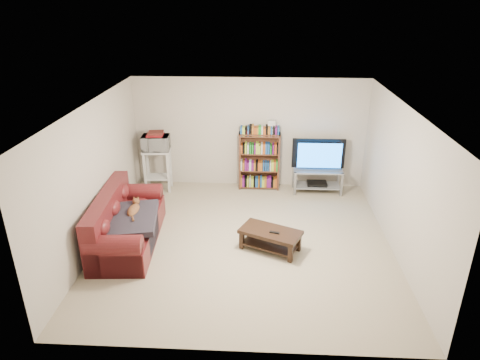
# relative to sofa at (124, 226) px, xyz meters

# --- Properties ---
(floor) EXTENTS (5.00, 5.00, 0.00)m
(floor) POSITION_rel_sofa_xyz_m (2.07, 0.12, -0.32)
(floor) COLOR #BAAA8A
(floor) RESTS_ON ground
(ceiling) EXTENTS (5.00, 5.00, 0.00)m
(ceiling) POSITION_rel_sofa_xyz_m (2.07, 0.12, 2.08)
(ceiling) COLOR white
(ceiling) RESTS_ON ground
(wall_back) EXTENTS (5.00, 0.00, 5.00)m
(wall_back) POSITION_rel_sofa_xyz_m (2.07, 2.62, 0.88)
(wall_back) COLOR beige
(wall_back) RESTS_ON ground
(wall_front) EXTENTS (5.00, 0.00, 5.00)m
(wall_front) POSITION_rel_sofa_xyz_m (2.07, -2.38, 0.88)
(wall_front) COLOR beige
(wall_front) RESTS_ON ground
(wall_left) EXTENTS (0.00, 5.00, 5.00)m
(wall_left) POSITION_rel_sofa_xyz_m (-0.43, 0.12, 0.88)
(wall_left) COLOR beige
(wall_left) RESTS_ON ground
(wall_right) EXTENTS (0.00, 5.00, 5.00)m
(wall_right) POSITION_rel_sofa_xyz_m (4.57, 0.12, 0.88)
(wall_right) COLOR beige
(wall_right) RESTS_ON ground
(sofa) EXTENTS (1.05, 2.18, 0.91)m
(sofa) POSITION_rel_sofa_xyz_m (0.00, 0.00, 0.00)
(sofa) COLOR #5C171A
(sofa) RESTS_ON floor
(blanket) EXTENTS (0.97, 1.17, 0.19)m
(blanket) POSITION_rel_sofa_xyz_m (0.19, -0.13, 0.22)
(blanket) COLOR #2A262F
(blanket) RESTS_ON sofa
(cat) EXTENTS (0.27, 0.59, 0.17)m
(cat) POSITION_rel_sofa_xyz_m (0.18, 0.06, 0.28)
(cat) COLOR brown
(cat) RESTS_ON sofa
(coffee_table) EXTENTS (1.12, 0.87, 0.36)m
(coffee_table) POSITION_rel_sofa_xyz_m (2.51, -0.10, -0.07)
(coffee_table) COLOR black
(coffee_table) RESTS_ON floor
(remote) EXTENTS (0.17, 0.09, 0.02)m
(remote) POSITION_rel_sofa_xyz_m (2.58, -0.18, 0.05)
(remote) COLOR black
(remote) RESTS_ON coffee_table
(tv_stand) EXTENTS (1.05, 0.47, 0.52)m
(tv_stand) POSITION_rel_sofa_xyz_m (3.55, 2.28, 0.03)
(tv_stand) COLOR #999EA3
(tv_stand) RESTS_ON floor
(television) EXTENTS (1.12, 0.15, 0.65)m
(television) POSITION_rel_sofa_xyz_m (3.55, 2.28, 0.53)
(television) COLOR black
(television) RESTS_ON tv_stand
(dvd_player) EXTENTS (0.42, 0.29, 0.06)m
(dvd_player) POSITION_rel_sofa_xyz_m (3.55, 2.28, -0.13)
(dvd_player) COLOR black
(dvd_player) RESTS_ON tv_stand
(bookshelf) EXTENTS (0.88, 0.28, 1.27)m
(bookshelf) POSITION_rel_sofa_xyz_m (2.29, 2.42, 0.33)
(bookshelf) COLOR #4D2B1B
(bookshelf) RESTS_ON floor
(shelf_clutter) EXTENTS (0.64, 0.20, 0.28)m
(shelf_clutter) POSITION_rel_sofa_xyz_m (2.39, 2.43, 1.05)
(shelf_clutter) COLOR silver
(shelf_clutter) RESTS_ON bookshelf
(microwave_stand) EXTENTS (0.60, 0.46, 0.92)m
(microwave_stand) POSITION_rel_sofa_xyz_m (0.09, 2.21, 0.27)
(microwave_stand) COLOR silver
(microwave_stand) RESTS_ON floor
(microwave) EXTENTS (0.59, 0.42, 0.31)m
(microwave) POSITION_rel_sofa_xyz_m (0.09, 2.21, 0.76)
(microwave) COLOR silver
(microwave) RESTS_ON microwave_stand
(game_boxes) EXTENTS (0.35, 0.32, 0.05)m
(game_boxes) POSITION_rel_sofa_xyz_m (0.09, 2.21, 0.94)
(game_boxes) COLOR maroon
(game_boxes) RESTS_ON microwave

